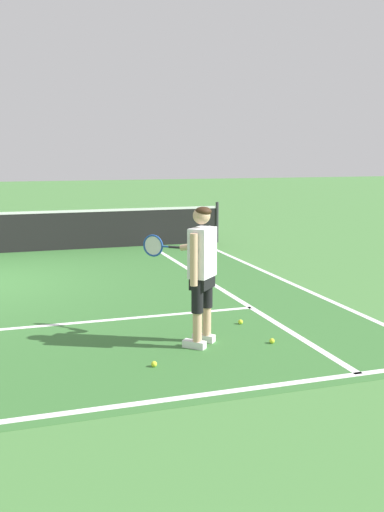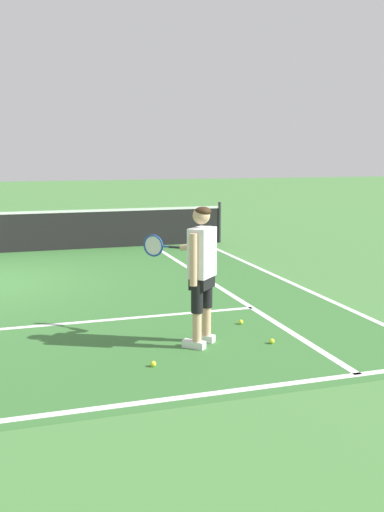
{
  "view_description": "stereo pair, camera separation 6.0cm",
  "coord_description": "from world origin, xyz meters",
  "px_view_note": "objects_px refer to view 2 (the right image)",
  "views": [
    {
      "loc": [
        0.57,
        -11.04,
        2.34
      ],
      "look_at": [
        2.83,
        -4.1,
        1.05
      ],
      "focal_mm": 40.98,
      "sensor_mm": 36.0,
      "label": 1
    },
    {
      "loc": [
        0.63,
        -11.06,
        2.34
      ],
      "look_at": [
        2.83,
        -4.1,
        1.05
      ],
      "focal_mm": 40.98,
      "sensor_mm": 36.0,
      "label": 2
    }
  ],
  "objects_px": {
    "tennis_player": "(200,266)",
    "tennis_ball_by_baseline": "(272,341)",
    "tennis_ball_mid_court": "(153,364)",
    "tennis_ball_near_feet": "(241,322)"
  },
  "relations": [
    {
      "from": "tennis_player",
      "to": "tennis_ball_by_baseline",
      "type": "distance_m",
      "value": 1.31
    },
    {
      "from": "tennis_ball_by_baseline",
      "to": "tennis_player",
      "type": "bearing_deg",
      "value": 164.31
    },
    {
      "from": "tennis_player",
      "to": "tennis_ball_mid_court",
      "type": "relative_size",
      "value": 25.95
    },
    {
      "from": "tennis_ball_near_feet",
      "to": "tennis_ball_by_baseline",
      "type": "bearing_deg",
      "value": -86.74
    },
    {
      "from": "tennis_player",
      "to": "tennis_ball_by_baseline",
      "type": "xyz_separation_m",
      "value": [
        0.86,
        -0.24,
        -0.96
      ]
    },
    {
      "from": "tennis_ball_near_feet",
      "to": "tennis_ball_by_baseline",
      "type": "height_order",
      "value": "same"
    },
    {
      "from": "tennis_ball_by_baseline",
      "to": "tennis_ball_mid_court",
      "type": "relative_size",
      "value": 1.0
    },
    {
      "from": "tennis_ball_near_feet",
      "to": "tennis_ball_mid_court",
      "type": "distance_m",
      "value": 1.97
    },
    {
      "from": "tennis_ball_near_feet",
      "to": "tennis_ball_mid_court",
      "type": "height_order",
      "value": "same"
    },
    {
      "from": "tennis_ball_mid_court",
      "to": "tennis_ball_near_feet",
      "type": "bearing_deg",
      "value": 38.27
    }
  ]
}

